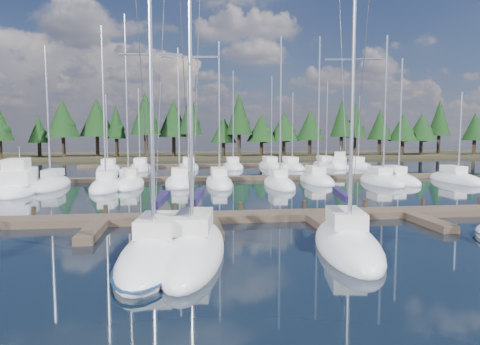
{
  "coord_description": "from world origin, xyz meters",
  "views": [
    {
      "loc": [
        -7.49,
        -6.62,
        5.03
      ],
      "look_at": [
        -3.62,
        22.0,
        2.44
      ],
      "focal_mm": 32.0,
      "sensor_mm": 36.0,
      "label": 1
    }
  ],
  "objects": [
    {
      "name": "ground",
      "position": [
        0.0,
        30.0,
        0.0
      ],
      "size": [
        260.0,
        260.0,
        0.0
      ],
      "primitive_type": "plane",
      "color": "black",
      "rests_on": "ground"
    },
    {
      "name": "far_shore",
      "position": [
        0.0,
        90.0,
        0.3
      ],
      "size": [
        220.0,
        30.0,
        0.6
      ],
      "primitive_type": "cube",
      "color": "#302C1B",
      "rests_on": "ground"
    },
    {
      "name": "main_dock",
      "position": [
        0.0,
        17.36,
        0.2
      ],
      "size": [
        44.0,
        6.13,
        0.9
      ],
      "color": "#483A2D",
      "rests_on": "ground"
    },
    {
      "name": "back_docks",
      "position": [
        0.0,
        49.58,
        0.2
      ],
      "size": [
        50.0,
        21.8,
        0.4
      ],
      "color": "#483A2D",
      "rests_on": "ground"
    },
    {
      "name": "front_sailboat_1",
      "position": [
        -8.58,
        10.51,
        0.29
      ],
      "size": [
        3.74,
        8.99,
        14.58
      ],
      "color": "white",
      "rests_on": "ground"
    },
    {
      "name": "front_sailboat_2",
      "position": [
        -7.07,
        10.98,
        0.3
      ],
      "size": [
        3.78,
        9.63,
        14.61
      ],
      "color": "white",
      "rests_on": "ground"
    },
    {
      "name": "front_sailboat_3",
      "position": [
        -0.42,
        10.86,
        0.31
      ],
      "size": [
        3.94,
        8.27,
        14.7
      ],
      "color": "white",
      "rests_on": "ground"
    },
    {
      "name": "back_sailboat_rows",
      "position": [
        0.6,
        45.1,
        0.26
      ],
      "size": [
        43.52,
        32.5,
        16.94
      ],
      "color": "white",
      "rests_on": "ground"
    },
    {
      "name": "motor_yacht_left",
      "position": [
        -21.68,
        32.6,
        0.52
      ],
      "size": [
        4.68,
        9.97,
        4.8
      ],
      "color": "white",
      "rests_on": "ground"
    },
    {
      "name": "motor_yacht_right",
      "position": [
        15.81,
        54.34,
        0.45
      ],
      "size": [
        5.55,
        8.38,
        3.98
      ],
      "color": "white",
      "rests_on": "ground"
    },
    {
      "name": "tree_line",
      "position": [
        -0.62,
        80.25,
        7.21
      ],
      "size": [
        186.71,
        11.99,
        13.0
      ],
      "color": "black",
      "rests_on": "far_shore"
    }
  ]
}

